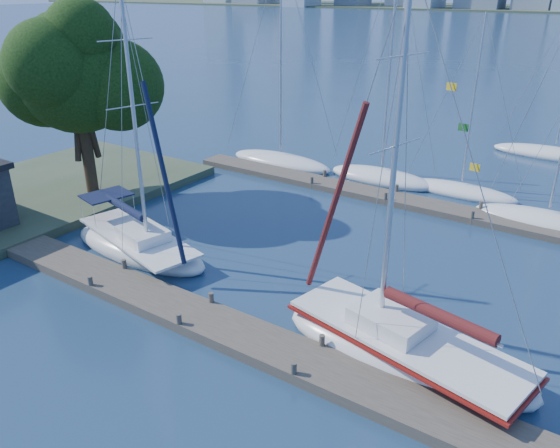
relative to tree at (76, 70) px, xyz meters
The scene contains 12 objects.
ground 16.99m from the tree, 24.38° to the right, with size 700.00×700.00×0.00m, color #162B48.
near_dock 16.90m from the tree, 24.38° to the right, with size 26.00×2.00×0.40m, color #433C31.
far_dock 20.01m from the tree, 31.48° to the left, with size 30.00×1.80×0.36m, color #433C31.
shore 8.58m from the tree, 133.65° to the right, with size 12.00×22.00×0.50m, color #38472D.
tree is the anchor object (origin of this frame).
sailboat_navy 10.69m from the tree, 24.49° to the right, with size 8.48×4.50×12.89m.
sailboat_maroon 22.65m from the tree, 10.70° to the right, with size 9.35×4.67×13.11m.
bg_boat_0 14.96m from the tree, 65.12° to the left, with size 8.35×5.09×14.46m.
bg_boat_1 19.48m from the tree, 44.46° to the left, with size 7.16×2.57×14.47m.
bg_boat_2 23.44m from the tree, 36.14° to the left, with size 6.99×2.72×10.80m.
bg_boat_3 26.69m from the tree, 25.08° to the left, with size 7.85×5.36×13.63m.
bg_boat_7 33.50m from the tree, 49.27° to the left, with size 9.01×4.15×12.90m.
Camera 1 is at (12.52, -12.80, 11.81)m, focal length 35.00 mm.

